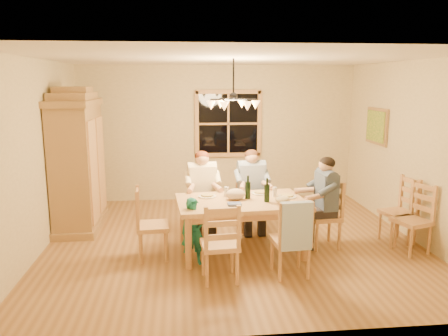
{
  "coord_description": "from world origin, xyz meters",
  "views": [
    {
      "loc": [
        -0.76,
        -6.23,
        2.38
      ],
      "look_at": [
        -0.12,
        0.1,
        1.12
      ],
      "focal_mm": 35.0,
      "sensor_mm": 36.0,
      "label": 1
    }
  ],
  "objects": [
    {
      "name": "napkin",
      "position": [
        -0.06,
        -0.67,
        0.78
      ],
      "size": [
        0.19,
        0.15,
        0.03
      ],
      "primitive_type": "cube",
      "rotation": [
        0.0,
        0.0,
        0.07
      ],
      "color": "#54629A",
      "rests_on": "dining_table"
    },
    {
      "name": "wine_bottle_b",
      "position": [
        0.4,
        -0.53,
        0.93
      ],
      "size": [
        0.08,
        0.08,
        0.33
      ],
      "primitive_type": "cylinder",
      "color": "black",
      "rests_on": "dining_table"
    },
    {
      "name": "dining_table",
      "position": [
        0.07,
        -0.42,
        0.66
      ],
      "size": [
        1.84,
        1.21,
        0.76
      ],
      "rotation": [
        0.0,
        0.0,
        0.07
      ],
      "color": "#B2814F",
      "rests_on": "floor"
    },
    {
      "name": "child",
      "position": [
        -0.62,
        -0.78,
        0.45
      ],
      "size": [
        0.37,
        0.29,
        0.9
      ],
      "primitive_type": "imported",
      "rotation": [
        0.0,
        0.0,
        0.23
      ],
      "color": "#1A7870",
      "rests_on": "floor"
    },
    {
      "name": "adult_plaid_man",
      "position": [
        0.35,
        0.44,
        0.84
      ],
      "size": [
        0.41,
        0.45,
        0.87
      ],
      "rotation": [
        0.0,
        0.0,
        3.21
      ],
      "color": "#2F4D82",
      "rests_on": "floor"
    },
    {
      "name": "adult_slate_man",
      "position": [
        1.29,
        -0.33,
        0.84
      ],
      "size": [
        0.45,
        0.41,
        0.87
      ],
      "rotation": [
        0.0,
        0.0,
        1.64
      ],
      "color": "#42506B",
      "rests_on": "floor"
    },
    {
      "name": "chair_far_right",
      "position": [
        0.35,
        0.44,
        0.3
      ],
      "size": [
        0.47,
        0.45,
        0.99
      ],
      "rotation": [
        0.0,
        0.0,
        3.21
      ],
      "color": "tan",
      "rests_on": "floor"
    },
    {
      "name": "chair_spare_front",
      "position": [
        2.45,
        -0.66,
        0.3
      ],
      "size": [
        0.53,
        0.55,
        0.99
      ],
      "rotation": [
        0.0,
        0.0,
        1.88
      ],
      "color": "tan",
      "rests_on": "floor"
    },
    {
      "name": "towel",
      "position": [
        0.58,
        -1.41,
        0.7
      ],
      "size": [
        0.39,
        0.13,
        0.58
      ],
      "primitive_type": "cube",
      "rotation": [
        0.0,
        0.0,
        0.07
      ],
      "color": "#9AB0D1",
      "rests_on": "chair_near_right"
    },
    {
      "name": "painting",
      "position": [
        2.71,
        1.2,
        1.6
      ],
      "size": [
        0.06,
        0.78,
        0.64
      ],
      "color": "olive",
      "rests_on": "wall_right"
    },
    {
      "name": "chair_far_left",
      "position": [
        -0.44,
        0.38,
        0.3
      ],
      "size": [
        0.47,
        0.45,
        0.99
      ],
      "rotation": [
        0.0,
        0.0,
        3.21
      ],
      "color": "tan",
      "rests_on": "floor"
    },
    {
      "name": "wall_back",
      "position": [
        0.0,
        2.5,
        1.35
      ],
      "size": [
        5.5,
        0.02,
        2.7
      ],
      "primitive_type": "cube",
      "color": "#BFB187",
      "rests_on": "floor"
    },
    {
      "name": "chair_end_left",
      "position": [
        -1.16,
        -0.51,
        0.3
      ],
      "size": [
        0.45,
        0.47,
        0.99
      ],
      "rotation": [
        0.0,
        0.0,
        -1.5
      ],
      "color": "tan",
      "rests_on": "floor"
    },
    {
      "name": "wall_left",
      "position": [
        -2.75,
        0.0,
        1.35
      ],
      "size": [
        0.02,
        5.0,
        2.7
      ],
      "primitive_type": "cube",
      "color": "#BFB187",
      "rests_on": "floor"
    },
    {
      "name": "floor",
      "position": [
        0.0,
        0.0,
        0.0
      ],
      "size": [
        5.5,
        5.5,
        0.0
      ],
      "primitive_type": "plane",
      "color": "brown",
      "rests_on": "ground"
    },
    {
      "name": "plate_woman",
      "position": [
        -0.4,
        -0.2,
        0.77
      ],
      "size": [
        0.26,
        0.26,
        0.02
      ],
      "primitive_type": "cylinder",
      "color": "white",
      "rests_on": "dining_table"
    },
    {
      "name": "chandelier",
      "position": [
        -0.0,
        0.0,
        2.08
      ],
      "size": [
        0.77,
        0.68,
        0.71
      ],
      "color": "black",
      "rests_on": "ceiling"
    },
    {
      "name": "window",
      "position": [
        0.2,
        2.47,
        1.55
      ],
      "size": [
        1.3,
        0.06,
        1.3
      ],
      "color": "black",
      "rests_on": "wall_back"
    },
    {
      "name": "wine_bottle_a",
      "position": [
        0.17,
        -0.35,
        0.93
      ],
      "size": [
        0.08,
        0.08,
        0.33
      ],
      "primitive_type": "cylinder",
      "color": "black",
      "rests_on": "dining_table"
    },
    {
      "name": "cap",
      "position": [
        0.59,
        -0.66,
        0.82
      ],
      "size": [
        0.2,
        0.2,
        0.11
      ],
      "primitive_type": "ellipsoid",
      "color": "tan",
      "rests_on": "dining_table"
    },
    {
      "name": "chair_spare_back",
      "position": [
        2.45,
        -0.27,
        0.3
      ],
      "size": [
        0.5,
        0.52,
        0.99
      ],
      "rotation": [
        0.0,
        0.0,
        1.78
      ],
      "color": "tan",
      "rests_on": "floor"
    },
    {
      "name": "chair_end_right",
      "position": [
        1.29,
        -0.33,
        0.3
      ],
      "size": [
        0.45,
        0.47,
        0.99
      ],
      "rotation": [
        0.0,
        0.0,
        1.64
      ],
      "color": "tan",
      "rests_on": "floor"
    },
    {
      "name": "plate_plaid",
      "position": [
        0.39,
        -0.1,
        0.77
      ],
      "size": [
        0.26,
        0.26,
        0.02
      ],
      "primitive_type": "cylinder",
      "color": "white",
      "rests_on": "dining_table"
    },
    {
      "name": "wine_glass_a",
      "position": [
        -0.12,
        -0.2,
        0.83
      ],
      "size": [
        0.06,
        0.06,
        0.14
      ],
      "primitive_type": "cylinder",
      "color": "silver",
      "rests_on": "dining_table"
    },
    {
      "name": "wall_right",
      "position": [
        2.75,
        0.0,
        1.35
      ],
      "size": [
        0.02,
        5.0,
        2.7
      ],
      "primitive_type": "cube",
      "color": "#BFB187",
      "rests_on": "floor"
    },
    {
      "name": "chair_near_right",
      "position": [
        0.57,
        -1.22,
        0.3
      ],
      "size": [
        0.47,
        0.45,
        0.99
      ],
      "rotation": [
        0.0,
        0.0,
        0.07
      ],
      "color": "tan",
      "rests_on": "floor"
    },
    {
      "name": "armoire",
      "position": [
        -2.42,
        0.93,
        1.06
      ],
      "size": [
        0.66,
        1.4,
        2.3
      ],
      "color": "olive",
      "rests_on": "floor"
    },
    {
      "name": "cloth_bundle",
      "position": [
        -0.01,
        -0.38,
        0.84
      ],
      "size": [
        0.28,
        0.22,
        0.15
      ],
      "primitive_type": "ellipsoid",
      "color": "#C2A98C",
      "rests_on": "dining_table"
    },
    {
      "name": "adult_woman",
      "position": [
        -0.44,
        0.38,
        0.84
      ],
      "size": [
        0.41,
        0.45,
        0.87
      ],
      "rotation": [
        0.0,
        0.0,
        3.21
      ],
      "color": "#F6E5BE",
      "rests_on": "floor"
    },
    {
      "name": "plate_slate",
      "position": [
        0.74,
        -0.33,
        0.77
      ],
      "size": [
        0.26,
        0.26,
        0.02
      ],
      "primitive_type": "cylinder",
      "color": "white",
      "rests_on": "dining_table"
    },
    {
      "name": "chair_near_left",
      "position": [
        -0.31,
        -1.29,
        0.3
      ],
      "size": [
        0.47,
        0.45,
        0.99
      ],
      "rotation": [
        0.0,
        0.0,
        0.07
      ],
      "color": "tan",
      "rests_on": "floor"
    },
    {
      "name": "ceiling",
      "position": [
        0.0,
        0.0,
        2.7
      ],
      "size": [
        5.5,
        5.0,
        0.02
      ],
      "primitive_type": "cube",
      "color": "white",
      "rests_on": "wall_back"
    },
    {
      "name": "wine_glass_b",
      "position": [
        0.57,
        -0.28,
        0.83
      ],
      "size": [
        0.06,
        0.06,
        0.14
      ],
      "primitive_type": "cylinder",
      "color": "silver",
      "rests_on": "dining_table"
    }
  ]
}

